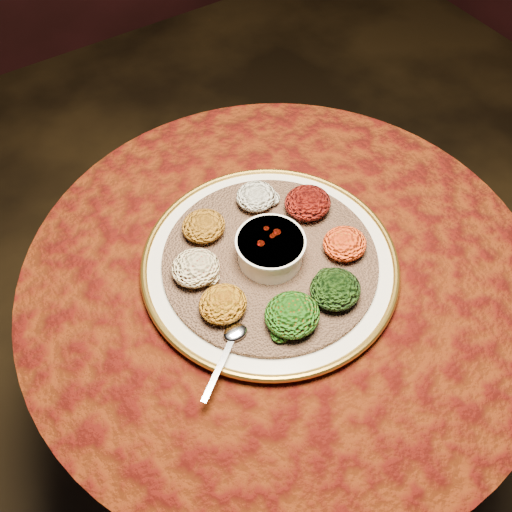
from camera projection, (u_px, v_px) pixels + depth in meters
table at (279, 322)px, 1.19m from camera, size 0.96×0.96×0.73m
platter at (270, 263)px, 1.04m from camera, size 0.50×0.50×0.02m
injera at (270, 260)px, 1.03m from camera, size 0.48×0.48×0.01m
stew_bowl at (270, 248)px, 1.00m from camera, size 0.12×0.12×0.05m
spoon at (233, 338)px, 0.92m from camera, size 0.13×0.10×0.01m
portion_ayib at (256, 196)px, 1.09m from camera, size 0.08×0.07×0.04m
portion_kitfo at (308, 203)px, 1.08m from camera, size 0.09×0.09×0.04m
portion_tikil at (345, 244)px, 1.02m from camera, size 0.08×0.08×0.04m
portion_gomen at (335, 289)px, 0.96m from camera, size 0.09×0.08×0.04m
portion_mixveg at (292, 315)px, 0.93m from camera, size 0.09×0.09×0.04m
portion_kik at (223, 304)px, 0.94m from camera, size 0.08×0.08×0.04m
portion_timatim at (196, 268)px, 0.99m from camera, size 0.09×0.08×0.04m
portion_shiro at (204, 226)px, 1.04m from camera, size 0.08×0.08×0.04m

